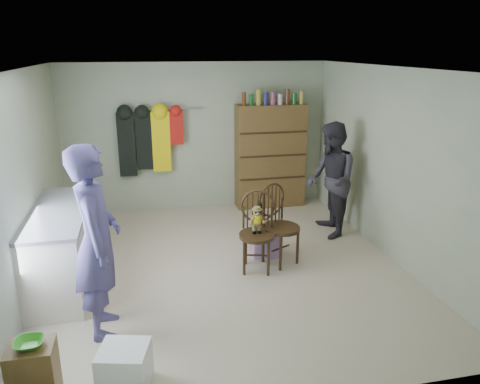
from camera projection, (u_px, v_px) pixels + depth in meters
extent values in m
plane|color=beige|center=(224.00, 268.00, 6.05)|extent=(5.00, 5.00, 0.00)
plane|color=#A8B295|center=(197.00, 137.00, 8.01)|extent=(4.50, 0.00, 4.50)
plane|color=#A8B295|center=(25.00, 186.00, 5.22)|extent=(0.00, 5.00, 5.00)
plane|color=#A8B295|center=(392.00, 165.00, 6.14)|extent=(0.00, 5.00, 5.00)
plane|color=white|center=(222.00, 68.00, 5.30)|extent=(5.00, 5.00, 0.00)
cube|color=silver|center=(62.00, 249.00, 5.52)|extent=(0.60, 1.80, 0.90)
cube|color=slate|center=(57.00, 212.00, 5.38)|extent=(0.64, 1.86, 0.04)
cylinder|color=#99999E|center=(85.00, 256.00, 5.14)|extent=(0.02, 0.02, 0.14)
cylinder|color=#99999E|center=(92.00, 226.00, 5.98)|extent=(0.02, 0.02, 0.14)
cube|color=brown|center=(34.00, 374.00, 3.71)|extent=(0.36, 0.30, 0.51)
imported|color=green|center=(29.00, 343.00, 3.63)|extent=(0.23, 0.23, 0.06)
cube|color=white|center=(125.00, 368.00, 3.88)|extent=(0.48, 0.46, 0.38)
cylinder|color=#372513|center=(257.00, 235.00, 5.86)|extent=(0.56, 0.56, 0.05)
cylinder|color=#372513|center=(244.00, 258.00, 5.80)|extent=(0.04, 0.04, 0.45)
cylinder|color=#372513|center=(268.00, 259.00, 5.78)|extent=(0.04, 0.04, 0.45)
cylinder|color=#372513|center=(246.00, 248.00, 6.10)|extent=(0.04, 0.04, 0.45)
cylinder|color=#372513|center=(269.00, 249.00, 6.07)|extent=(0.04, 0.04, 0.45)
torus|color=#372513|center=(258.00, 206.00, 5.93)|extent=(0.43, 0.15, 0.44)
cylinder|color=#372513|center=(243.00, 217.00, 5.98)|extent=(0.03, 0.03, 0.30)
cylinder|color=#372513|center=(272.00, 218.00, 5.96)|extent=(0.03, 0.03, 0.30)
cylinder|color=yellow|center=(257.00, 219.00, 5.81)|extent=(0.11, 0.11, 0.10)
cylinder|color=#475128|center=(257.00, 227.00, 5.85)|extent=(0.07, 0.07, 0.16)
sphere|color=#9E7042|center=(257.00, 212.00, 5.79)|extent=(0.10, 0.10, 0.10)
cylinder|color=#475128|center=(257.00, 208.00, 5.77)|extent=(0.09, 0.09, 0.03)
cube|color=black|center=(258.00, 212.00, 5.74)|extent=(0.07, 0.01, 0.02)
cylinder|color=#372513|center=(281.00, 228.00, 6.04)|extent=(0.63, 0.63, 0.05)
cylinder|color=#372513|center=(280.00, 253.00, 5.91)|extent=(0.04, 0.04, 0.47)
cylinder|color=#372513|center=(298.00, 247.00, 6.10)|extent=(0.04, 0.04, 0.47)
cylinder|color=#372513|center=(263.00, 246.00, 6.15)|extent=(0.04, 0.04, 0.47)
cylinder|color=#372513|center=(280.00, 239.00, 6.34)|extent=(0.04, 0.04, 0.47)
torus|color=#372513|center=(272.00, 200.00, 6.08)|extent=(0.42, 0.24, 0.46)
cylinder|color=#372513|center=(261.00, 215.00, 6.00)|extent=(0.03, 0.03, 0.31)
cylinder|color=#372513|center=(282.00, 208.00, 6.23)|extent=(0.03, 0.03, 0.31)
cube|color=pink|center=(267.00, 241.00, 6.37)|extent=(0.41, 0.34, 0.40)
imported|color=#4C457F|center=(97.00, 242.00, 4.46)|extent=(0.48, 0.71, 1.91)
imported|color=#2D2B33|center=(331.00, 180.00, 6.88)|extent=(0.74, 0.90, 1.71)
cube|color=brown|center=(270.00, 156.00, 8.18)|extent=(1.20, 0.38, 1.80)
cube|color=#372513|center=(273.00, 178.00, 8.11)|extent=(1.16, 0.02, 0.03)
cube|color=#372513|center=(273.00, 156.00, 7.99)|extent=(1.16, 0.02, 0.03)
cube|color=#372513|center=(274.00, 133.00, 7.87)|extent=(1.16, 0.02, 0.03)
cylinder|color=#592D14|center=(244.00, 99.00, 7.68)|extent=(0.07, 0.07, 0.22)
cylinder|color=#19591E|center=(251.00, 100.00, 7.71)|extent=(0.08, 0.08, 0.19)
cylinder|color=#A59933|center=(258.00, 97.00, 7.73)|extent=(0.09, 0.09, 0.26)
cylinder|color=navy|center=(266.00, 99.00, 7.76)|extent=(0.08, 0.08, 0.21)
cylinder|color=#8C3F59|center=(273.00, 98.00, 7.79)|extent=(0.09, 0.09, 0.21)
cylinder|color=#B2B2B7|center=(280.00, 99.00, 7.82)|extent=(0.09, 0.09, 0.18)
cylinder|color=#592D14|center=(287.00, 97.00, 7.83)|extent=(0.07, 0.07, 0.25)
cylinder|color=#19591E|center=(294.00, 99.00, 7.87)|extent=(0.08, 0.08, 0.19)
cylinder|color=#A59933|center=(301.00, 98.00, 7.89)|extent=(0.07, 0.07, 0.22)
cylinder|color=#99999E|center=(173.00, 109.00, 7.72)|extent=(1.00, 0.02, 0.02)
cube|color=black|center=(127.00, 145.00, 7.67)|extent=(0.28, 0.10, 1.05)
cube|color=black|center=(144.00, 141.00, 7.72)|extent=(0.26, 0.10, 0.95)
cube|color=yellow|center=(161.00, 142.00, 7.78)|extent=(0.30, 0.10, 1.00)
cube|color=red|center=(176.00, 128.00, 7.77)|extent=(0.22, 0.10, 0.55)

